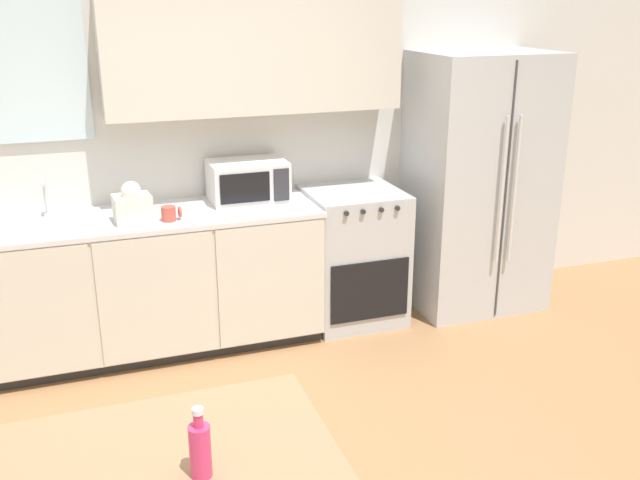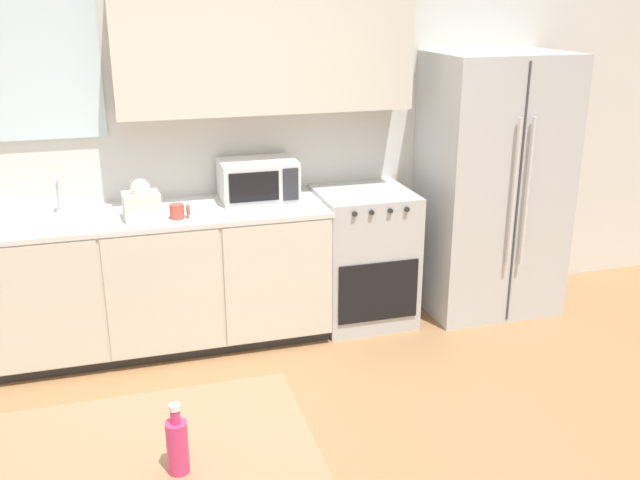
# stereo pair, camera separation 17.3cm
# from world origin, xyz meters

# --- Properties ---
(wall_back) EXTENTS (12.00, 0.38, 2.70)m
(wall_back) POSITION_xyz_m (0.08, 2.01, 1.45)
(wall_back) COLOR silver
(wall_back) RESTS_ON ground_plane
(kitchen_counter) EXTENTS (2.14, 0.67, 0.91)m
(kitchen_counter) POSITION_xyz_m (-0.27, 1.70, 0.46)
(kitchen_counter) COLOR #333333
(kitchen_counter) RESTS_ON ground_plane
(oven_range) EXTENTS (0.63, 0.64, 0.93)m
(oven_range) POSITION_xyz_m (1.11, 1.71, 0.47)
(oven_range) COLOR #B7BABC
(oven_range) RESTS_ON ground_plane
(refrigerator) EXTENTS (0.92, 0.72, 1.83)m
(refrigerator) POSITION_xyz_m (2.06, 1.68, 0.92)
(refrigerator) COLOR silver
(refrigerator) RESTS_ON ground_plane
(kitchen_sink) EXTENTS (0.62, 0.43, 0.24)m
(kitchen_sink) POSITION_xyz_m (-0.84, 1.70, 0.92)
(kitchen_sink) COLOR #B7BABC
(kitchen_sink) RESTS_ON kitchen_counter
(microwave) EXTENTS (0.50, 0.35, 0.26)m
(microwave) POSITION_xyz_m (0.40, 1.81, 1.04)
(microwave) COLOR silver
(microwave) RESTS_ON kitchen_counter
(coffee_mug) EXTENTS (0.12, 0.09, 0.09)m
(coffee_mug) POSITION_xyz_m (-0.15, 1.53, 0.95)
(coffee_mug) COLOR #BF4C3F
(coffee_mug) RESTS_ON kitchen_counter
(grocery_bag_0) EXTENTS (0.23, 0.20, 0.25)m
(grocery_bag_0) POSITION_xyz_m (-0.36, 1.58, 1.01)
(grocery_bag_0) COLOR silver
(grocery_bag_0) RESTS_ON kitchen_counter
(drink_bottle) EXTENTS (0.07, 0.07, 0.24)m
(drink_bottle) POSITION_xyz_m (-0.38, -0.73, 0.86)
(drink_bottle) COLOR #DB386B
(drink_bottle) RESTS_ON dining_table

